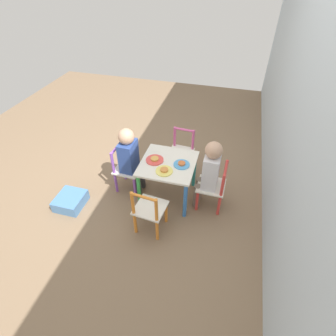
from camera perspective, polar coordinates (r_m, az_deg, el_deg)
name	(u,v)px	position (r m, az deg, el deg)	size (l,w,h in m)	color
ground_plane	(168,195)	(2.77, 0.00, -5.97)	(6.00, 6.00, 0.00)	#7F664C
house_wall	(312,85)	(2.04, 28.87, 15.50)	(6.00, 0.06, 2.60)	#B2C1CC
kids_table	(168,169)	(2.52, 0.00, -0.14)	(0.51, 0.51, 0.44)	silver
chair_purple	(126,169)	(2.74, -9.06, -0.21)	(0.27, 0.27, 0.50)	silver
chair_red	(213,187)	(2.54, 9.87, -4.09)	(0.27, 0.27, 0.50)	silver
chair_orange	(149,211)	(2.31, -4.10, -9.22)	(0.29, 0.29, 0.50)	silver
chair_pink	(181,152)	(2.93, 2.90, 3.41)	(0.28, 0.28, 0.50)	silver
child_front	(130,156)	(2.60, -8.26, 2.63)	(0.21, 0.21, 0.73)	#38383D
child_back	(209,170)	(2.42, 8.96, -0.53)	(0.20, 0.21, 0.75)	#7A6B5B
plate_front	(155,160)	(2.50, -2.92, 1.83)	(0.17, 0.17, 0.03)	#E54C47
plate_back	(182,164)	(2.44, 2.98, 0.83)	(0.15, 0.15, 0.03)	#4C9EE0
plate_right	(164,171)	(2.37, -0.83, -0.57)	(0.16, 0.16, 0.03)	#EADB66
storage_bin	(71,201)	(2.81, -20.45, -6.71)	(0.28, 0.26, 0.12)	#4C7FB7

